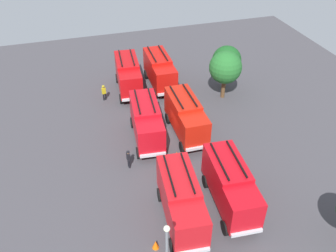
{
  "coord_description": "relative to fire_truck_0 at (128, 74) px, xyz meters",
  "views": [
    {
      "loc": [
        27.03,
        -8.13,
        22.18
      ],
      "look_at": [
        0.0,
        0.0,
        1.4
      ],
      "focal_mm": 38.33,
      "sensor_mm": 36.0,
      "label": 1
    }
  ],
  "objects": [
    {
      "name": "firefighter_2",
      "position": [
        13.32,
        -2.79,
        -1.13
      ],
      "size": [
        0.46,
        0.31,
        1.81
      ],
      "rotation": [
        0.0,
        0.0,
        4.89
      ],
      "color": "black",
      "rests_on": "ground"
    },
    {
      "name": "firefighter_1",
      "position": [
        17.12,
        1.7,
        -1.21
      ],
      "size": [
        0.48,
        0.42,
        1.68
      ],
      "rotation": [
        0.0,
        0.0,
        4.19
      ],
      "color": "black",
      "rests_on": "ground"
    },
    {
      "name": "tree_0",
      "position": [
        2.58,
        11.27,
        1.4
      ],
      "size": [
        3.41,
        3.41,
        5.28
      ],
      "color": "brown",
      "rests_on": "ground"
    },
    {
      "name": "fire_truck_3",
      "position": [
        -0.03,
        3.85,
        0.0
      ],
      "size": [
        7.25,
        2.88,
        3.88
      ],
      "rotation": [
        0.0,
        0.0,
        -0.02
      ],
      "color": "red",
      "rests_on": "ground"
    },
    {
      "name": "ground_plane",
      "position": [
        10.18,
        1.82,
        -2.15
      ],
      "size": [
        56.75,
        56.75,
        0.0
      ],
      "primitive_type": "plane",
      "color": "#423F44"
    },
    {
      "name": "fire_truck_0",
      "position": [
        0.0,
        0.0,
        0.0
      ],
      "size": [
        7.39,
        3.28,
        3.88
      ],
      "rotation": [
        0.0,
        0.0,
        -0.09
      ],
      "color": "red",
      "rests_on": "ground"
    },
    {
      "name": "fire_truck_1",
      "position": [
        9.78,
        -0.21,
        0.0
      ],
      "size": [
        7.41,
        3.33,
        3.88
      ],
      "rotation": [
        0.0,
        0.0,
        -0.1
      ],
      "color": "red",
      "rests_on": "ground"
    },
    {
      "name": "fire_truck_5",
      "position": [
        19.86,
        3.94,
        0.0
      ],
      "size": [
        7.37,
        3.2,
        3.88
      ],
      "rotation": [
        0.0,
        0.0,
        -0.08
      ],
      "color": "red",
      "rests_on": "ground"
    },
    {
      "name": "traffic_cone_0",
      "position": [
        13.25,
        1.73,
        -1.84
      ],
      "size": [
        0.44,
        0.44,
        0.63
      ],
      "primitive_type": "cone",
      "color": "#F2600C",
      "rests_on": "ground"
    },
    {
      "name": "tree_1",
      "position": [
        4.66,
        10.15,
        1.67
      ],
      "size": [
        3.67,
        3.67,
        5.68
      ],
      "color": "brown",
      "rests_on": "ground"
    },
    {
      "name": "firefighter_0",
      "position": [
        1.33,
        -3.17,
        -1.11
      ],
      "size": [
        0.34,
        0.47,
        1.84
      ],
      "rotation": [
        0.0,
        0.0,
        0.27
      ],
      "color": "black",
      "rests_on": "ground"
    },
    {
      "name": "fire_truck_4",
      "position": [
        10.03,
        3.7,
        0.0
      ],
      "size": [
        7.23,
        2.82,
        3.88
      ],
      "rotation": [
        0.0,
        0.0,
        -0.01
      ],
      "color": "red",
      "rests_on": "ground"
    },
    {
      "name": "fire_truck_2",
      "position": [
        20.21,
        -0.18,
        0.0
      ],
      "size": [
        7.4,
        3.3,
        3.88
      ],
      "rotation": [
        0.0,
        0.0,
        -0.09
      ],
      "color": "red",
      "rests_on": "ground"
    },
    {
      "name": "traffic_cone_1",
      "position": [
        22.14,
        -2.7,
        -1.8
      ],
      "size": [
        0.5,
        0.5,
        0.71
      ],
      "primitive_type": "cone",
      "color": "#F2600C",
      "rests_on": "ground"
    }
  ]
}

